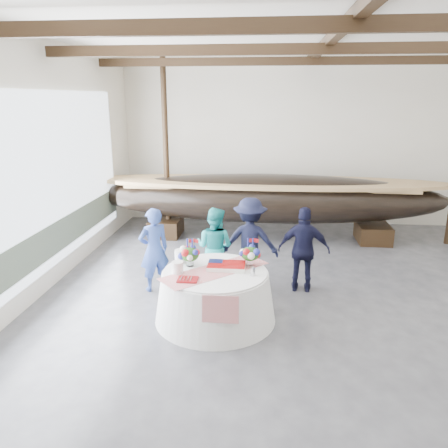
# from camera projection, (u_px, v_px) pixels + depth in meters

# --- Properties ---
(floor) EXTENTS (10.00, 12.00, 0.01)m
(floor) POSITION_uv_depth(u_px,v_px,m) (324.00, 323.00, 6.97)
(floor) COLOR #3D3D42
(floor) RESTS_ON ground
(wall_back) EXTENTS (10.00, 0.02, 4.50)m
(wall_back) POSITION_uv_depth(u_px,v_px,m) (303.00, 144.00, 12.08)
(wall_back) COLOR silver
(wall_back) RESTS_ON ground
(wall_left) EXTENTS (0.02, 12.00, 4.50)m
(wall_left) POSITION_uv_depth(u_px,v_px,m) (8.00, 179.00, 6.83)
(wall_left) COLOR silver
(wall_left) RESTS_ON ground
(ceiling) EXTENTS (10.00, 12.00, 0.01)m
(ceiling) POSITION_uv_depth(u_px,v_px,m) (345.00, 16.00, 5.72)
(ceiling) COLOR white
(ceiling) RESTS_ON wall_back
(pavilion_structure) EXTENTS (9.80, 11.76, 4.50)m
(pavilion_structure) POSITION_uv_depth(u_px,v_px,m) (334.00, 61.00, 6.59)
(pavilion_structure) COLOR black
(pavilion_structure) RESTS_ON ground
(open_bay) EXTENTS (0.03, 7.00, 3.20)m
(open_bay) POSITION_uv_depth(u_px,v_px,m) (46.00, 192.00, 7.90)
(open_bay) COLOR silver
(open_bay) RESTS_ON ground
(longboat_display) EXTENTS (8.80, 1.76, 1.65)m
(longboat_display) POSITION_uv_depth(u_px,v_px,m) (268.00, 198.00, 10.94)
(longboat_display) COLOR black
(longboat_display) RESTS_ON ground
(banquet_table) EXTENTS (1.95, 1.95, 0.83)m
(banquet_table) POSITION_uv_depth(u_px,v_px,m) (215.00, 295.00, 7.01)
(banquet_table) COLOR white
(banquet_table) RESTS_ON ground
(tabletop_items) EXTENTS (1.69, 1.63, 0.40)m
(tabletop_items) POSITION_uv_depth(u_px,v_px,m) (216.00, 258.00, 7.02)
(tabletop_items) COLOR red
(tabletop_items) RESTS_ON banquet_table
(guest_woman_blue) EXTENTS (0.69, 0.64, 1.57)m
(guest_woman_blue) POSITION_uv_depth(u_px,v_px,m) (154.00, 250.00, 8.00)
(guest_woman_blue) COLOR navy
(guest_woman_blue) RESTS_ON ground
(guest_woman_teal) EXTENTS (0.90, 0.80, 1.54)m
(guest_woman_teal) POSITION_uv_depth(u_px,v_px,m) (215.00, 247.00, 8.20)
(guest_woman_teal) COLOR teal
(guest_woman_teal) RESTS_ON ground
(guest_man_left) EXTENTS (1.09, 0.63, 1.69)m
(guest_man_left) POSITION_uv_depth(u_px,v_px,m) (250.00, 241.00, 8.28)
(guest_man_left) COLOR black
(guest_man_left) RESTS_ON ground
(guest_man_right) EXTENTS (0.97, 0.47, 1.60)m
(guest_man_right) POSITION_uv_depth(u_px,v_px,m) (304.00, 250.00, 7.96)
(guest_man_right) COLOR black
(guest_man_right) RESTS_ON ground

